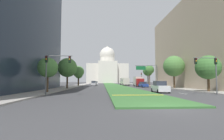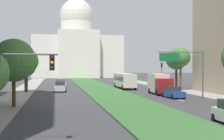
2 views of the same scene
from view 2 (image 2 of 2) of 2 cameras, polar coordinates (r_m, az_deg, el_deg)
name	(u,v)px [view 2 (image 2 of 2)]	position (r m, az deg, el deg)	size (l,w,h in m)	color
ground_plane	(95,87)	(75.66, -2.81, -2.68)	(288.32, 288.32, 0.00)	#3D3D3F
grass_median	(98,88)	(69.16, -2.21, -2.94)	(6.96, 117.95, 0.14)	#386B33
lane_dashes_right	(186,101)	(44.86, 11.80, -5.00)	(0.16, 36.36, 0.01)	silver
sidewalk_left	(23,91)	(62.37, -14.23, -3.35)	(4.00, 117.95, 0.15)	#9E9991
sidewalk_right	(177,90)	(65.95, 10.54, -3.12)	(4.00, 117.95, 0.15)	#9E9991
capitol_building	(77,49)	(140.16, -5.72, 3.33)	(33.93, 27.00, 31.87)	silver
traffic_light_near_left	(14,78)	(19.63, -15.61, -1.20)	(3.34, 0.35, 5.20)	#515456
traffic_light_far_right	(162,72)	(66.62, 8.03, -0.29)	(0.28, 0.35, 5.20)	#515456
overhead_guide_sign	(186,64)	(48.65, 11.84, 0.96)	(6.43, 0.20, 6.50)	#515456
street_tree_left_mid	(14,60)	(38.21, -15.60, 1.50)	(4.53, 4.53, 7.28)	#4C3823
street_tree_left_far	(27,67)	(59.76, -13.63, 0.41)	(2.97, 2.97, 5.70)	#4C3823
street_tree_right_far	(181,57)	(62.29, 11.03, 2.00)	(3.39, 3.39, 7.62)	#4C3823
street_tree_left_distant	(26,61)	(59.99, -13.78, 1.40)	(4.22, 4.22, 7.35)	#4C3823
street_tree_right_distant	(176,59)	(64.92, 10.35, 1.70)	(3.82, 3.82, 7.56)	#4C3823
sedan_midblock	(173,92)	(49.27, 9.86, -3.60)	(2.14, 4.43, 1.63)	navy
sedan_distant	(60,87)	(60.86, -8.34, -2.70)	(2.10, 4.50, 1.84)	#BCBCC1
sedan_far_horizon	(60,84)	(72.93, -8.34, -2.19)	(2.16, 4.32, 1.71)	silver
box_truck_delivery	(160,84)	(55.16, 7.70, -2.19)	(2.40, 6.40, 3.20)	maroon
city_bus	(125,80)	(68.70, 2.04, -1.55)	(2.62, 11.00, 2.95)	beige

